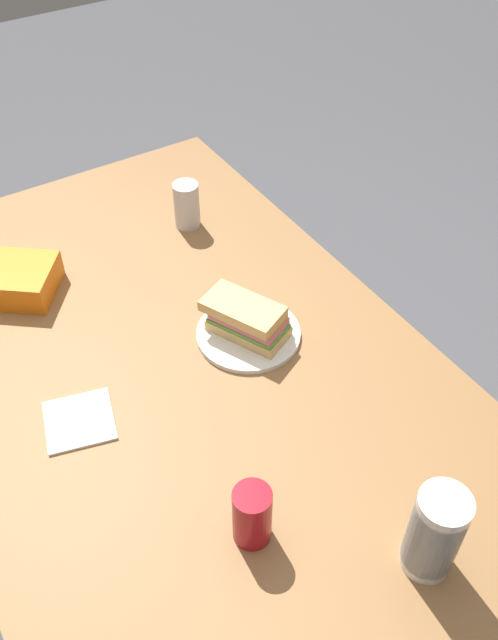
{
  "coord_description": "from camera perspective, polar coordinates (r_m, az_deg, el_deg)",
  "views": [
    {
      "loc": [
        -0.89,
        0.39,
        1.8
      ],
      "look_at": [
        -0.0,
        -0.17,
        0.77
      ],
      "focal_mm": 38.5,
      "sensor_mm": 36.0,
      "label": 1
    }
  ],
  "objects": [
    {
      "name": "ground_plane",
      "position": [
        2.04,
        -4.21,
        -17.5
      ],
      "size": [
        8.0,
        8.0,
        0.0
      ],
      "primitive_type": "plane",
      "color": "#4C4C51"
    },
    {
      "name": "dining_table",
      "position": [
        1.51,
        -5.46,
        -5.93
      ],
      "size": [
        1.62,
        0.98,
        0.72
      ],
      "color": "olive",
      "rests_on": "ground_plane"
    },
    {
      "name": "paper_plate",
      "position": [
        1.5,
        -0.0,
        -1.21
      ],
      "size": [
        0.23,
        0.23,
        0.01
      ],
      "primitive_type": "cylinder",
      "color": "white",
      "rests_on": "dining_table"
    },
    {
      "name": "sandwich",
      "position": [
        1.46,
        -0.16,
        0.09
      ],
      "size": [
        0.2,
        0.16,
        0.08
      ],
      "color": "#DBB26B",
      "rests_on": "paper_plate"
    },
    {
      "name": "soda_can_red",
      "position": [
        1.17,
        0.26,
        -15.92
      ],
      "size": [
        0.07,
        0.07,
        0.12
      ],
      "primitive_type": "cylinder",
      "color": "maroon",
      "rests_on": "dining_table"
    },
    {
      "name": "chip_bag",
      "position": [
        1.68,
        -19.65,
        3.23
      ],
      "size": [
        0.26,
        0.27,
        0.07
      ],
      "primitive_type": "cube",
      "rotation": [
        0.0,
        0.0,
        4.05
      ],
      "color": "orange",
      "rests_on": "dining_table"
    },
    {
      "name": "plastic_cup_stack",
      "position": [
        1.15,
        15.18,
        -16.71
      ],
      "size": [
        0.08,
        0.08,
        0.18
      ],
      "color": "silver",
      "rests_on": "dining_table"
    },
    {
      "name": "soda_can_silver",
      "position": [
        1.78,
        -5.21,
        9.49
      ],
      "size": [
        0.07,
        0.07,
        0.12
      ],
      "primitive_type": "cylinder",
      "color": "silver",
      "rests_on": "dining_table"
    },
    {
      "name": "paper_napkin",
      "position": [
        1.39,
        -13.93,
        -8.12
      ],
      "size": [
        0.16,
        0.16,
        0.01
      ],
      "primitive_type": "cube",
      "rotation": [
        0.0,
        0.0,
        2.88
      ],
      "color": "white",
      "rests_on": "dining_table"
    }
  ]
}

